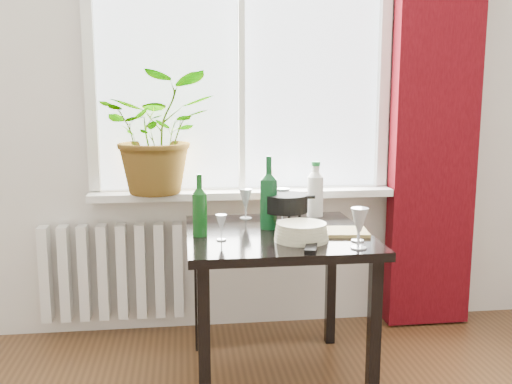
{
  "coord_description": "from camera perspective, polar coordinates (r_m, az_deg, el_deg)",
  "views": [
    {
      "loc": [
        -0.33,
        -1.05,
        1.38
      ],
      "look_at": [
        -0.0,
        1.55,
        0.93
      ],
      "focal_mm": 40.0,
      "sensor_mm": 36.0,
      "label": 1
    }
  ],
  "objects": [
    {
      "name": "wineglass_far_right",
      "position": [
        2.56,
        10.17,
        -3.23
      ],
      "size": [
        0.08,
        0.08,
        0.15
      ],
      "primitive_type": null,
      "rotation": [
        0.0,
        0.0,
        -0.19
      ],
      "color": "silver",
      "rests_on": "table"
    },
    {
      "name": "fondue_pot",
      "position": [
        2.78,
        2.98,
        -1.92
      ],
      "size": [
        0.28,
        0.25,
        0.17
      ],
      "primitive_type": null,
      "rotation": [
        0.0,
        0.0,
        0.18
      ],
      "color": "black",
      "rests_on": "table"
    },
    {
      "name": "wineglass_back_left",
      "position": [
        2.98,
        -1.04,
        -1.17
      ],
      "size": [
        0.09,
        0.09,
        0.16
      ],
      "primitive_type": null,
      "rotation": [
        0.0,
        0.0,
        0.3
      ],
      "color": "#B6BEC4",
      "rests_on": "table"
    },
    {
      "name": "radiator",
      "position": [
        3.4,
        -14.12,
        -7.73
      ],
      "size": [
        0.8,
        0.1,
        0.55
      ],
      "color": "white",
      "rests_on": "ground"
    },
    {
      "name": "cutting_board",
      "position": [
        2.7,
        8.03,
        -3.96
      ],
      "size": [
        0.31,
        0.22,
        0.02
      ],
      "primitive_type": "cube",
      "rotation": [
        0.0,
        0.0,
        -0.12
      ],
      "color": "#A78D4B",
      "rests_on": "table"
    },
    {
      "name": "curtain",
      "position": [
        3.49,
        17.51,
        7.83
      ],
      "size": [
        0.5,
        0.12,
        2.56
      ],
      "color": "#3D050A",
      "rests_on": "ground"
    },
    {
      "name": "windowsill",
      "position": [
        3.26,
        -1.32,
        -0.14
      ],
      "size": [
        1.72,
        0.2,
        0.04
      ],
      "color": "white",
      "rests_on": "ground"
    },
    {
      "name": "tv_remote",
      "position": [
        2.42,
        5.54,
        -5.52
      ],
      "size": [
        0.09,
        0.17,
        0.02
      ],
      "primitive_type": "cube",
      "rotation": [
        0.0,
        0.0,
        -0.28
      ],
      "color": "black",
      "rests_on": "table"
    },
    {
      "name": "wine_bottle_left",
      "position": [
        2.62,
        -5.66,
        -1.3
      ],
      "size": [
        0.08,
        0.08,
        0.29
      ],
      "primitive_type": null,
      "rotation": [
        0.0,
        0.0,
        -0.12
      ],
      "color": "#0C3F11",
      "rests_on": "table"
    },
    {
      "name": "bottle_amber",
      "position": [
        3.05,
        1.41,
        0.14
      ],
      "size": [
        0.08,
        0.08,
        0.27
      ],
      "primitive_type": null,
      "rotation": [
        0.0,
        0.0,
        0.36
      ],
      "color": "brown",
      "rests_on": "table"
    },
    {
      "name": "potted_plant",
      "position": [
        3.15,
        -9.68,
        5.83
      ],
      "size": [
        0.61,
        0.53,
        0.66
      ],
      "primitive_type": "imported",
      "rotation": [
        0.0,
        0.0,
        0.02
      ],
      "color": "#3D8022",
      "rests_on": "windowsill"
    },
    {
      "name": "wineglass_front_left",
      "position": [
        2.54,
        -3.49,
        -3.55
      ],
      "size": [
        0.06,
        0.06,
        0.12
      ],
      "primitive_type": null,
      "rotation": [
        0.0,
        0.0,
        0.12
      ],
      "color": "white",
      "rests_on": "table"
    },
    {
      "name": "wine_bottle_right",
      "position": [
        2.74,
        1.28,
        0.02
      ],
      "size": [
        0.1,
        0.1,
        0.36
      ],
      "primitive_type": null,
      "rotation": [
        0.0,
        0.0,
        -0.24
      ],
      "color": "#0C3F1B",
      "rests_on": "table"
    },
    {
      "name": "table",
      "position": [
        2.73,
        2.11,
        -5.88
      ],
      "size": [
        0.85,
        0.85,
        0.74
      ],
      "color": "black",
      "rests_on": "ground"
    },
    {
      "name": "cleaning_bottle",
      "position": [
        3.05,
        5.95,
        0.35
      ],
      "size": [
        0.09,
        0.09,
        0.3
      ],
      "primitive_type": null,
      "rotation": [
        0.0,
        0.0,
        -0.08
      ],
      "color": "silver",
      "rests_on": "table"
    },
    {
      "name": "window",
      "position": [
        3.29,
        -1.51,
        13.48
      ],
      "size": [
        1.72,
        0.08,
        1.62
      ],
      "color": "white",
      "rests_on": "ground"
    },
    {
      "name": "wineglass_front_right",
      "position": [
        2.44,
        10.28,
        -3.55
      ],
      "size": [
        0.1,
        0.1,
        0.18
      ],
      "primitive_type": null,
      "rotation": [
        0.0,
        0.0,
        0.43
      ],
      "color": "#B0B4BE",
      "rests_on": "table"
    },
    {
      "name": "plate_stack",
      "position": [
        2.55,
        4.55,
        -4.02
      ],
      "size": [
        0.28,
        0.28,
        0.08
      ],
      "primitive_type": "cylinder",
      "rotation": [
        0.0,
        0.0,
        -0.18
      ],
      "color": "beige",
      "rests_on": "table"
    },
    {
      "name": "wineglass_back_center",
      "position": [
        2.9,
        2.64,
        -1.29
      ],
      "size": [
        0.09,
        0.09,
        0.18
      ],
      "primitive_type": null,
      "rotation": [
        0.0,
        0.0,
        0.27
      ],
      "color": "#B5BFC3",
      "rests_on": "table"
    }
  ]
}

